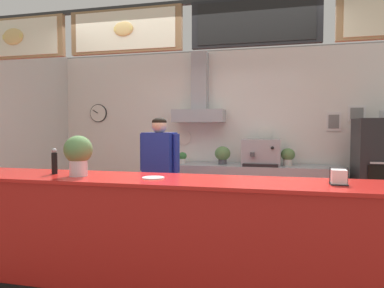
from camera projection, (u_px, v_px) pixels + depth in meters
The scene contains 14 objects.
ground_plane at pixel (191, 279), 3.50m from camera, with size 6.95×6.95×0.00m, color brown.
back_wall_assembly at pixel (224, 130), 5.60m from camera, with size 5.79×2.67×2.73m.
service_counter at pixel (182, 238), 3.13m from camera, with size 4.42×0.73×1.04m.
back_prep_counter at pixel (247, 196), 5.32m from camera, with size 2.66×0.63×0.94m.
pizza_oven at pixel (384, 180), 4.61m from camera, with size 0.71×0.67×1.71m.
shop_worker at pixel (160, 177), 4.42m from camera, with size 0.54×0.29×1.61m.
espresso_machine at pixel (261, 152), 5.21m from camera, with size 0.55×0.46×0.38m.
potted_thyme at pixel (183, 157), 5.49m from camera, with size 0.13×0.13×0.17m.
potted_rosemary at pixel (288, 156), 5.12m from camera, with size 0.20×0.20×0.25m.
potted_oregano at pixel (223, 154), 5.36m from camera, with size 0.24×0.24×0.27m.
basil_vase at pixel (78, 154), 3.27m from camera, with size 0.26×0.26×0.38m.
napkin_holder at pixel (339, 178), 2.79m from camera, with size 0.14×0.13×0.14m.
condiment_plate at pixel (153, 178), 3.13m from camera, with size 0.20×0.20×0.01m.
pepper_grinder at pixel (54, 161), 3.43m from camera, with size 0.05×0.05×0.25m.
Camera 1 is at (0.82, -3.33, 1.50)m, focal length 33.25 mm.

